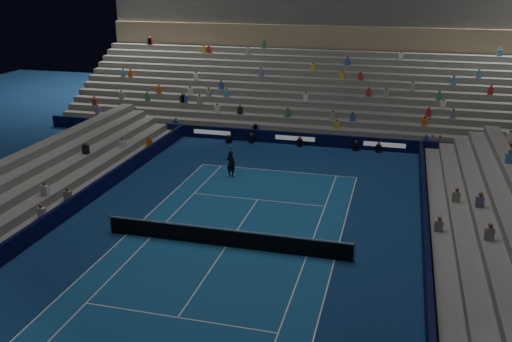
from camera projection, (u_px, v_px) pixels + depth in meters
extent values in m
plane|color=navy|center=(226.00, 247.00, 28.36)|extent=(90.00, 90.00, 0.00)
cube|color=navy|center=(226.00, 247.00, 28.36)|extent=(10.97, 23.77, 0.01)
cube|color=black|center=(295.00, 138.00, 45.07)|extent=(44.00, 0.25, 1.00)
cube|color=black|center=(427.00, 261.00, 25.89)|extent=(0.25, 37.00, 1.00)
cube|color=black|center=(55.00, 218.00, 30.51)|extent=(0.25, 37.00, 1.00)
cube|color=slate|center=(298.00, 138.00, 46.07)|extent=(44.00, 1.00, 0.50)
cube|color=slate|center=(300.00, 132.00, 46.90)|extent=(44.00, 1.00, 1.00)
cube|color=slate|center=(302.00, 126.00, 47.73)|extent=(44.00, 1.00, 1.50)
cube|color=slate|center=(304.00, 120.00, 48.55)|extent=(44.00, 1.00, 2.00)
cube|color=slate|center=(306.00, 115.00, 49.38)|extent=(44.00, 1.00, 2.50)
cube|color=slate|center=(308.00, 110.00, 50.21)|extent=(44.00, 1.00, 3.00)
cube|color=slate|center=(310.00, 104.00, 51.04)|extent=(44.00, 1.00, 3.50)
cube|color=slate|center=(312.00, 99.00, 51.87)|extent=(44.00, 1.00, 4.00)
cube|color=slate|center=(314.00, 95.00, 52.70)|extent=(44.00, 1.00, 4.50)
cube|color=slate|center=(316.00, 90.00, 53.53)|extent=(44.00, 1.00, 5.00)
cube|color=slate|center=(317.00, 85.00, 54.36)|extent=(44.00, 1.00, 5.50)
cube|color=slate|center=(319.00, 81.00, 55.18)|extent=(44.00, 1.00, 6.00)
cube|color=#8E7958|center=(322.00, 37.00, 54.82)|extent=(44.00, 0.60, 2.20)
cube|color=#4A4A48|center=(325.00, 9.00, 55.23)|extent=(44.00, 2.40, 3.00)
cube|color=slate|center=(444.00, 268.00, 25.78)|extent=(1.00, 37.00, 0.50)
cube|color=slate|center=(468.00, 266.00, 25.46)|extent=(1.00, 37.00, 1.00)
cube|color=slate|center=(492.00, 264.00, 25.14)|extent=(1.00, 37.00, 1.50)
cube|color=slate|center=(43.00, 220.00, 30.78)|extent=(1.00, 37.00, 0.50)
cube|color=slate|center=(27.00, 214.00, 30.94)|extent=(1.00, 37.00, 1.00)
cube|color=slate|center=(10.00, 208.00, 31.09)|extent=(1.00, 37.00, 1.50)
cylinder|color=#B2B2B7|center=(110.00, 223.00, 29.70)|extent=(0.10, 0.10, 1.10)
cylinder|color=#B2B2B7|center=(354.00, 252.00, 26.66)|extent=(0.10, 0.10, 1.10)
cube|color=black|center=(226.00, 239.00, 28.21)|extent=(12.80, 0.03, 0.90)
cube|color=white|center=(226.00, 230.00, 28.05)|extent=(12.80, 0.04, 0.08)
imported|color=black|center=(231.00, 164.00, 37.84)|extent=(0.74, 0.57, 1.79)
cube|color=black|center=(229.00, 139.00, 45.67)|extent=(0.42, 0.51, 0.54)
cylinder|color=black|center=(227.00, 139.00, 45.23)|extent=(0.17, 0.35, 0.16)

